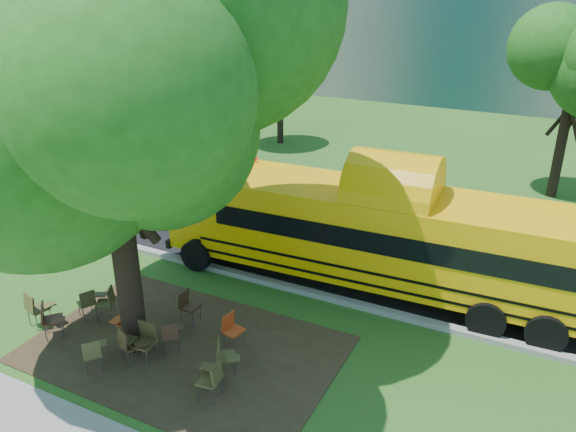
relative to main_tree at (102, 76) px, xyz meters
The scene contains 28 objects.
ground 6.29m from the main_tree, 86.51° to the left, with size 160.00×160.00×0.00m, color #28541A.
dirt_patch 6.32m from the main_tree, 21.59° to the left, with size 7.00×4.50×0.03m, color #382819.
asphalt_road 10.06m from the main_tree, 89.59° to the left, with size 80.00×8.00×0.04m, color black.
kerb_near 7.30m from the main_tree, 89.18° to the left, with size 80.00×0.25×0.14m, color gray.
kerb_far 13.50m from the main_tree, 89.73° to the left, with size 80.00×0.25×0.14m, color gray.
bg_tree_0 18.42m from the main_tree, 130.64° to the left, with size 5.20×5.20×7.18m.
bg_tree_1 25.53m from the main_tree, 141.41° to the left, with size 6.00×6.00×8.40m.
bg_tree_2 17.74m from the main_tree, 106.29° to the left, with size 4.80×4.80×6.62m.
main_tree is the anchor object (origin of this frame).
school_bus 8.11m from the main_tree, 49.94° to the left, with size 11.63×3.03×2.82m.
chair_0 6.28m from the main_tree, behind, with size 0.69×0.54×0.93m.
chair_1 6.04m from the main_tree, 163.04° to the right, with size 0.80×0.63×0.93m.
chair_2 5.83m from the main_tree, 101.76° to the right, with size 0.55×0.70×0.82m.
chair_3 5.64m from the main_tree, 140.36° to the left, with size 0.62×0.56×0.97m.
chair_4 5.71m from the main_tree, 59.48° to the right, with size 0.74×0.58×0.90m.
chair_5 5.66m from the main_tree, 29.44° to the right, with size 0.64×0.60×0.97m.
chair_6 6.26m from the main_tree, 14.44° to the right, with size 0.59×0.60×0.90m.
chair_7 6.17m from the main_tree, ahead, with size 0.72×0.57×0.86m.
chair_8 6.05m from the main_tree, 167.08° to the left, with size 0.52×0.66×0.80m.
chair_9 5.88m from the main_tree, 156.60° to the left, with size 0.73×0.60×0.89m.
chair_10 5.88m from the main_tree, 70.58° to the left, with size 0.51×0.56×0.86m.
chair_11 5.80m from the main_tree, 15.11° to the left, with size 0.54×0.68×0.80m.
chair_12 6.12m from the main_tree, 26.93° to the left, with size 0.50×0.62×0.85m.
black_car 9.13m from the main_tree, 111.34° to the left, with size 1.77×4.40×1.50m, color black.
bg_car_silver 18.27m from the main_tree, 138.44° to the left, with size 1.46×4.19×1.38m, color gray.
bg_car_red 15.62m from the main_tree, 131.39° to the left, with size 2.06×4.46×1.24m, color #580F1B.
pedestrian_a 20.84m from the main_tree, 136.99° to the left, with size 0.56×0.37×1.53m, color #38477F.
pedestrian_b 22.67m from the main_tree, 138.20° to the left, with size 0.80×0.62×1.64m, color #81664D.
Camera 1 is at (7.94, -9.01, 7.99)m, focal length 35.00 mm.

